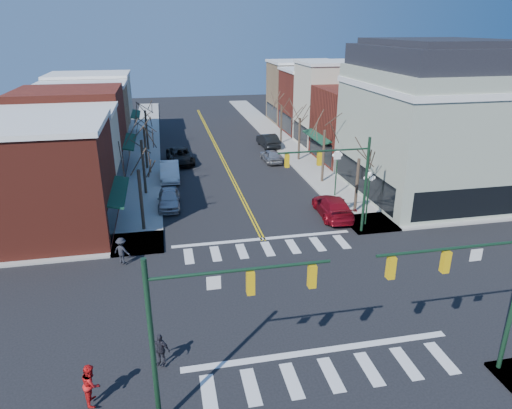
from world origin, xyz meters
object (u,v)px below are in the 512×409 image
car_right_near (333,206)px  pedestrian_dark_a (160,349)px  car_left_mid (170,171)px  car_right_mid (271,156)px  victorian_corner (432,120)px  lamppost_midblock (337,165)px  car_right_far (268,140)px  pedestrian_red_b (91,384)px  lamppost_corner (368,189)px  car_left_far (180,156)px  car_left_near (169,199)px  pedestrian_dark_b (122,251)px

car_right_near → pedestrian_dark_a: (-13.70, -14.98, 0.12)m
car_left_mid → car_right_mid: size_ratio=1.24×
victorian_corner → lamppost_midblock: (-8.30, 0.50, -3.70)m
car_right_far → pedestrian_red_b: (-16.40, -39.58, 0.21)m
lamppost_midblock → car_left_mid: size_ratio=0.83×
car_left_mid → pedestrian_dark_a: pedestrian_dark_a is taller
lamppost_corner → car_left_far: size_ratio=0.75×
car_left_far → car_right_mid: size_ratio=1.37×
car_left_near → pedestrian_dark_a: (-0.90, -19.57, 0.17)m
lamppost_corner → car_right_far: (-1.80, 25.23, -2.12)m
lamppost_midblock → pedestrian_dark_b: size_ratio=2.46×
victorian_corner → pedestrian_dark_a: 30.78m
lamppost_midblock → car_left_mid: (-14.31, 7.95, -2.10)m
pedestrian_dark_a → lamppost_corner: bearing=68.3°
lamppost_midblock → pedestrian_red_b: bearing=-131.1°
car_left_near → car_right_mid: (11.59, 11.62, -0.05)m
car_left_far → pedestrian_red_b: 34.90m
lamppost_corner → car_left_near: lamppost_corner is taller
car_left_near → car_left_mid: car_left_mid is taller
car_left_far → car_right_near: bearing=-62.6°
car_left_mid → pedestrian_dark_a: bearing=-91.9°
car_right_mid → pedestrian_dark_b: bearing=51.1°
car_left_mid → pedestrian_dark_a: size_ratio=3.32×
victorian_corner → pedestrian_dark_b: 28.05m
car_right_far → pedestrian_dark_b: 32.13m
car_right_mid → pedestrian_red_b: pedestrian_red_b is taller
car_left_near → car_left_far: (1.60, 13.25, 0.03)m
lamppost_corner → lamppost_midblock: bearing=90.0°
car_right_near → pedestrian_red_b: 23.38m
victorian_corner → car_right_near: (-10.10, -3.68, -5.84)m
lamppost_midblock → car_right_far: bearing=95.5°
car_left_near → car_right_mid: size_ratio=1.07×
car_right_near → pedestrian_red_b: pedestrian_red_b is taller
victorian_corner → pedestrian_dark_b: bearing=-161.7°
lamppost_midblock → pedestrian_red_b: size_ratio=2.40×
car_right_mid → pedestrian_dark_a: pedestrian_dark_a is taller
car_left_mid → pedestrian_red_b: (-3.89, -28.79, 0.19)m
pedestrian_dark_b → lamppost_corner: bearing=-139.6°
car_left_mid → pedestrian_dark_b: 17.44m
car_left_near → pedestrian_red_b: size_ratio=2.51×
car_left_far → car_right_mid: bearing=-14.0°
car_right_far → car_right_mid: bearing=75.7°
pedestrian_dark_b → pedestrian_dark_a: bearing=134.8°
victorian_corner → car_left_far: 26.24m
lamppost_midblock → victorian_corner: bearing=-3.4°
car_left_near → car_left_far: car_left_far is taller
car_right_mid → pedestrian_dark_b: (-14.77, -21.17, 0.31)m
lamppost_corner → pedestrian_red_b: size_ratio=2.40×
victorian_corner → car_left_near: bearing=177.7°
victorian_corner → car_right_far: size_ratio=2.77×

